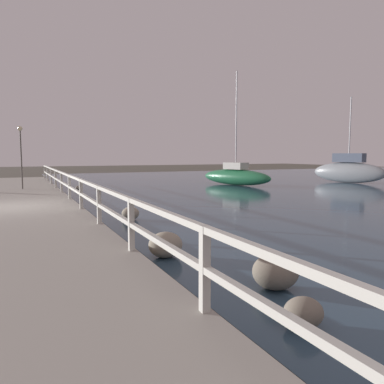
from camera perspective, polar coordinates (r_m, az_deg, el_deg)
The scene contains 11 objects.
ground_plane at distance 14.05m, azimuth -25.91°, elevation -3.48°, with size 120.00×120.00×0.00m, color #4C473D.
dock_walkway at distance 14.03m, azimuth -25.94°, elevation -2.76°, with size 4.42×36.00×0.36m.
railing at distance 14.06m, azimuth -17.46°, elevation 1.02°, with size 0.10×32.50×0.97m.
boulder_water_edge at distance 7.75m, azimuth -4.07°, elevation -8.02°, with size 0.70×0.63×0.53m.
boulder_mid_strip at distance 12.28m, azimuth -9.36°, elevation -3.22°, with size 0.57×0.51×0.43m.
boulder_downstream at distance 6.11m, azimuth 12.61°, elevation -11.74°, with size 0.75×0.67×0.56m.
boulder_near_dock at distance 4.96m, azimuth 16.62°, elevation -17.18°, with size 0.50×0.45×0.38m.
boulder_far_strip at distance 23.44m, azimuth -16.90°, elevation 0.62°, with size 0.36×0.33×0.27m.
dock_lamp at distance 21.01m, azimuth -24.65°, elevation 6.62°, with size 0.24×0.24×3.20m.
sailboat_green at distance 26.19m, azimuth 6.68°, elevation 2.44°, with size 3.01×6.04×7.75m.
sailboat_gray at distance 30.53m, azimuth 22.72°, elevation 3.01°, with size 2.50×5.67×6.36m.
Camera 1 is at (0.28, -13.89, 2.09)m, focal length 35.00 mm.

